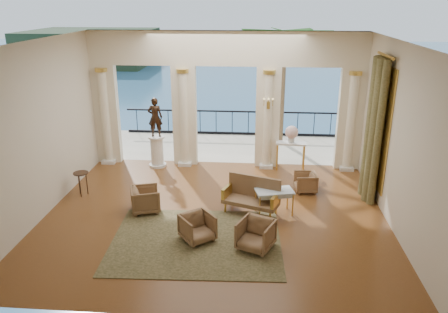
# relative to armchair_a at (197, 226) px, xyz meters

# --- Properties ---
(floor) EXTENTS (9.00, 9.00, 0.00)m
(floor) POSITION_rel_armchair_a_xyz_m (0.28, 1.29, -0.36)
(floor) COLOR #472910
(floor) RESTS_ON ground
(room_walls) EXTENTS (9.00, 9.00, 9.00)m
(room_walls) POSITION_rel_armchair_a_xyz_m (0.28, 0.17, 2.52)
(room_walls) COLOR beige
(room_walls) RESTS_ON ground
(arcade) EXTENTS (9.00, 0.56, 4.50)m
(arcade) POSITION_rel_armchair_a_xyz_m (0.28, 5.11, 2.22)
(arcade) COLOR #F3E5C2
(arcade) RESTS_ON ground
(terrace) EXTENTS (10.00, 3.60, 0.10)m
(terrace) POSITION_rel_armchair_a_xyz_m (0.28, 7.09, -0.41)
(terrace) COLOR #ADA58E
(terrace) RESTS_ON ground
(balustrade) EXTENTS (9.00, 0.06, 1.03)m
(balustrade) POSITION_rel_armchair_a_xyz_m (0.28, 8.69, 0.05)
(balustrade) COLOR black
(balustrade) RESTS_ON terrace
(palm_tree) EXTENTS (2.00, 2.00, 4.50)m
(palm_tree) POSITION_rel_armchair_a_xyz_m (2.28, 7.89, 3.73)
(palm_tree) COLOR #4C3823
(palm_tree) RESTS_ON terrace
(headland) EXTENTS (22.00, 18.00, 6.00)m
(headland) POSITION_rel_armchair_a_xyz_m (-29.72, 71.29, -3.36)
(headland) COLOR black
(headland) RESTS_ON sea
(sea) EXTENTS (160.00, 160.00, 0.00)m
(sea) POSITION_rel_armchair_a_xyz_m (0.28, 61.29, -6.36)
(sea) COLOR #275488
(sea) RESTS_ON ground
(curtain) EXTENTS (0.33, 1.40, 4.09)m
(curtain) POSITION_rel_armchair_a_xyz_m (4.57, 2.79, 1.66)
(curtain) COLOR #4E4C24
(curtain) RESTS_ON ground
(window_frame) EXTENTS (0.04, 1.60, 3.40)m
(window_frame) POSITION_rel_armchair_a_xyz_m (4.75, 2.79, 1.74)
(window_frame) COLOR gold
(window_frame) RESTS_ON room_walls
(wall_sconce) EXTENTS (0.30, 0.11, 0.33)m
(wall_sconce) POSITION_rel_armchair_a_xyz_m (1.68, 4.79, 1.87)
(wall_sconce) COLOR gold
(wall_sconce) RESTS_ON arcade
(rug) EXTENTS (4.13, 3.28, 0.02)m
(rug) POSITION_rel_armchair_a_xyz_m (-0.03, -0.06, -0.35)
(rug) COLOR #2D341A
(rug) RESTS_ON ground
(armchair_a) EXTENTS (0.96, 0.95, 0.72)m
(armchair_a) POSITION_rel_armchair_a_xyz_m (0.00, 0.00, 0.00)
(armchair_a) COLOR #4A341C
(armchair_a) RESTS_ON ground
(armchair_b) EXTENTS (0.96, 0.94, 0.77)m
(armchair_b) POSITION_rel_armchair_a_xyz_m (1.38, -0.26, 0.02)
(armchair_b) COLOR #4A341C
(armchair_b) RESTS_ON ground
(armchair_c) EXTENTS (0.63, 0.67, 0.64)m
(armchair_c) POSITION_rel_armchair_a_xyz_m (2.83, 3.04, -0.04)
(armchair_c) COLOR #4A341C
(armchair_c) RESTS_ON ground
(armchair_d) EXTENTS (0.89, 0.91, 0.75)m
(armchair_d) POSITION_rel_armchair_a_xyz_m (-1.61, 1.39, 0.02)
(armchair_d) COLOR #4A341C
(armchair_d) RESTS_ON ground
(settee) EXTENTS (1.60, 1.09, 0.98)m
(settee) POSITION_rel_armchair_a_xyz_m (1.26, 1.58, 0.12)
(settee) COLOR #4A341C
(settee) RESTS_ON ground
(game_table) EXTENTS (1.09, 0.77, 0.67)m
(game_table) POSITION_rel_armchair_a_xyz_m (1.85, 1.52, 0.24)
(game_table) COLOR #A9C1D8
(game_table) RESTS_ON ground
(pedestal) EXTENTS (0.59, 0.59, 1.07)m
(pedestal) POSITION_rel_armchair_a_xyz_m (-2.05, 4.76, 0.15)
(pedestal) COLOR silver
(pedestal) RESTS_ON ground
(statue) EXTENTS (0.50, 0.35, 1.33)m
(statue) POSITION_rel_armchair_a_xyz_m (-2.05, 4.76, 1.37)
(statue) COLOR black
(statue) RESTS_ON pedestal
(console_table) EXTENTS (1.02, 0.46, 0.94)m
(console_table) POSITION_rel_armchair_a_xyz_m (2.48, 4.84, 0.42)
(console_table) COLOR silver
(console_table) RESTS_ON ground
(urn) EXTENTS (0.43, 0.43, 0.57)m
(urn) POSITION_rel_armchair_a_xyz_m (2.48, 4.84, 0.91)
(urn) COLOR silver
(urn) RESTS_ON console_table
(side_table) EXTENTS (0.43, 0.43, 0.70)m
(side_table) POSITION_rel_armchair_a_xyz_m (-3.72, 2.26, 0.24)
(side_table) COLOR black
(side_table) RESTS_ON ground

